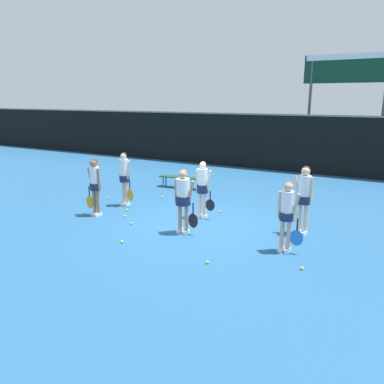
{
  "coord_description": "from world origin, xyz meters",
  "views": [
    {
      "loc": [
        4.85,
        -8.86,
        3.49
      ],
      "look_at": [
        -0.03,
        -0.03,
        0.95
      ],
      "focal_mm": 35.0,
      "sensor_mm": 36.0,
      "label": 1
    }
  ],
  "objects": [
    {
      "name": "player_1",
      "position": [
        0.1,
        -0.74,
        1.02
      ],
      "size": [
        0.67,
        0.4,
        1.71
      ],
      "rotation": [
        0.0,
        0.0,
        0.09
      ],
      "color": "tan",
      "rests_on": "ground_plane"
    },
    {
      "name": "tennis_ball_5",
      "position": [
        -1.64,
        1.81,
        0.04
      ],
      "size": [
        0.07,
        0.07,
        0.07
      ],
      "primitive_type": "sphere",
      "color": "#CCE033",
      "rests_on": "ground_plane"
    },
    {
      "name": "tennis_ball_10",
      "position": [
        -2.11,
        -0.44,
        0.03
      ],
      "size": [
        0.06,
        0.06,
        0.06
      ],
      "primitive_type": "sphere",
      "color": "#CCE033",
      "rests_on": "ground_plane"
    },
    {
      "name": "tennis_ball_6",
      "position": [
        -2.45,
        0.1,
        0.04
      ],
      "size": [
        0.07,
        0.07,
        0.07
      ],
      "primitive_type": "sphere",
      "color": "#CCE033",
      "rests_on": "ground_plane"
    },
    {
      "name": "bench_courtside",
      "position": [
        -2.55,
        3.63,
        0.39
      ],
      "size": [
        1.84,
        0.54,
        0.45
      ],
      "rotation": [
        0.0,
        0.0,
        0.1
      ],
      "color": "#19472D",
      "rests_on": "ground_plane"
    },
    {
      "name": "tennis_ball_2",
      "position": [
        -1.53,
        -0.88,
        0.03
      ],
      "size": [
        0.06,
        0.06,
        0.06
      ],
      "primitive_type": "sphere",
      "color": "#CCE033",
      "rests_on": "ground_plane"
    },
    {
      "name": "fence_windscreen",
      "position": [
        0.0,
        9.08,
        1.39
      ],
      "size": [
        60.0,
        0.08,
        2.75
      ],
      "color": "black",
      "rests_on": "ground_plane"
    },
    {
      "name": "ground_plane",
      "position": [
        0.0,
        0.0,
        0.0
      ],
      "size": [
        140.0,
        140.0,
        0.0
      ],
      "primitive_type": "plane",
      "color": "#235684"
    },
    {
      "name": "tennis_ball_11",
      "position": [
        -2.33,
        1.96,
        0.04
      ],
      "size": [
        0.07,
        0.07,
        0.07
      ],
      "primitive_type": "sphere",
      "color": "#CCE033",
      "rests_on": "ground_plane"
    },
    {
      "name": "player_4",
      "position": [
        -0.05,
        0.66,
        0.99
      ],
      "size": [
        0.63,
        0.33,
        1.7
      ],
      "rotation": [
        0.0,
        0.0,
        0.01
      ],
      "color": "beige",
      "rests_on": "ground_plane"
    },
    {
      "name": "tennis_ball_7",
      "position": [
        -0.29,
        1.65,
        0.03
      ],
      "size": [
        0.07,
        0.07,
        0.07
      ],
      "primitive_type": "sphere",
      "color": "#CCE033",
      "rests_on": "ground_plane"
    },
    {
      "name": "player_3",
      "position": [
        -2.9,
        0.58,
        1.03
      ],
      "size": [
        0.6,
        0.34,
        1.77
      ],
      "rotation": [
        0.0,
        0.0,
        -0.17
      ],
      "color": "beige",
      "rests_on": "ground_plane"
    },
    {
      "name": "tennis_ball_8",
      "position": [
        1.52,
        -2.15,
        0.03
      ],
      "size": [
        0.07,
        0.07,
        0.07
      ],
      "primitive_type": "sphere",
      "color": "#CCE033",
      "rests_on": "ground_plane"
    },
    {
      "name": "tennis_ball_1",
      "position": [
        0.18,
        1.39,
        0.03
      ],
      "size": [
        0.06,
        0.06,
        0.06
      ],
      "primitive_type": "sphere",
      "color": "#CCE033",
      "rests_on": "ground_plane"
    },
    {
      "name": "scoreboard",
      "position": [
        2.39,
        10.74,
        4.33
      ],
      "size": [
        4.06,
        0.15,
        5.49
      ],
      "color": "#515156",
      "rests_on": "ground_plane"
    },
    {
      "name": "tennis_ball_3",
      "position": [
        -4.02,
        0.93,
        0.03
      ],
      "size": [
        0.07,
        0.07,
        0.07
      ],
      "primitive_type": "sphere",
      "color": "#CCE033",
      "rests_on": "ground_plane"
    },
    {
      "name": "player_0",
      "position": [
        -2.99,
        -0.7,
        1.04
      ],
      "size": [
        0.62,
        0.32,
        1.75
      ],
      "rotation": [
        0.0,
        0.0,
        -0.08
      ],
      "color": "#8C664C",
      "rests_on": "ground_plane"
    },
    {
      "name": "tennis_ball_0",
      "position": [
        -0.86,
        -2.11,
        0.03
      ],
      "size": [
        0.07,
        0.07,
        0.07
      ],
      "primitive_type": "sphere",
      "color": "#CCE033",
      "rests_on": "ground_plane"
    },
    {
      "name": "tennis_ball_4",
      "position": [
        -3.84,
        0.01,
        0.04
      ],
      "size": [
        0.07,
        0.07,
        0.07
      ],
      "primitive_type": "sphere",
      "color": "#CCE033",
      "rests_on": "ground_plane"
    },
    {
      "name": "tennis_ball_9",
      "position": [
        3.39,
        -1.46,
        0.04
      ],
      "size": [
        0.07,
        0.07,
        0.07
      ],
      "primitive_type": "sphere",
      "color": "#CCE033",
      "rests_on": "ground_plane"
    },
    {
      "name": "player_2",
      "position": [
        2.8,
        -0.66,
        0.98
      ],
      "size": [
        0.62,
        0.32,
        1.68
      ],
      "rotation": [
        0.0,
        0.0,
        0.03
      ],
      "color": "tan",
      "rests_on": "ground_plane"
    },
    {
      "name": "player_5",
      "position": [
        2.86,
        0.7,
        1.08
      ],
      "size": [
        0.64,
        0.35,
        1.81
      ],
      "rotation": [
        0.0,
        0.0,
        -0.13
      ],
      "color": "beige",
      "rests_on": "ground_plane"
    }
  ]
}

